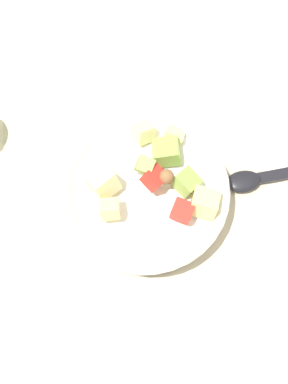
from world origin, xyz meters
name	(u,v)px	position (x,y,z in m)	size (l,w,h in m)	color
ground_plane	(137,197)	(0.00, 0.00, 0.00)	(2.40, 2.40, 0.00)	silver
placemat	(137,196)	(0.00, 0.00, 0.00)	(0.41, 0.32, 0.01)	#BCB299
salad_bowl	(145,193)	(0.01, -0.01, 0.04)	(0.25, 0.25, 0.10)	white
serving_spoon	(271,176)	(0.21, 0.00, 0.01)	(0.22, 0.04, 0.01)	black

